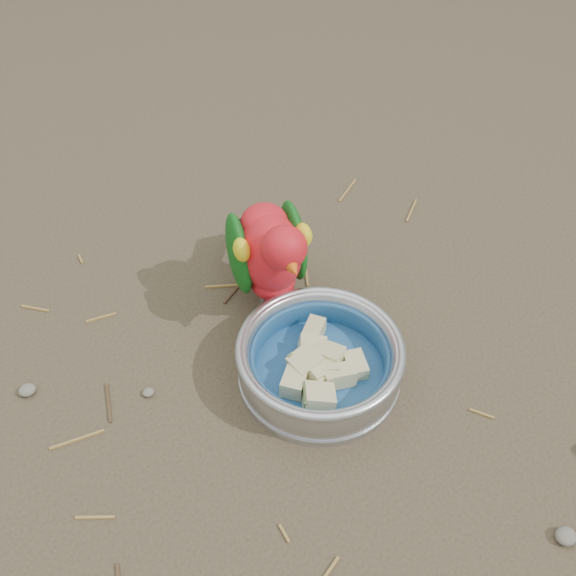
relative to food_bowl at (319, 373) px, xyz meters
name	(u,v)px	position (x,y,z in m)	size (l,w,h in m)	color
ground	(265,462)	(-0.11, -0.08, -0.01)	(60.00, 60.00, 0.00)	#483C2C
food_bowl	(319,373)	(0.00, 0.00, 0.00)	(0.20, 0.20, 0.02)	#B2B2BA
bowl_wall	(320,358)	(0.00, 0.00, 0.03)	(0.20, 0.20, 0.04)	#B2B2BA
fruit_wedges	(320,362)	(0.00, 0.00, 0.02)	(0.12, 0.12, 0.03)	#CDC28A
lory_parrot	(270,261)	(-0.01, 0.14, 0.08)	(0.10, 0.22, 0.17)	red
ground_debris	(238,464)	(-0.14, -0.08, -0.01)	(0.90, 0.80, 0.01)	olive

